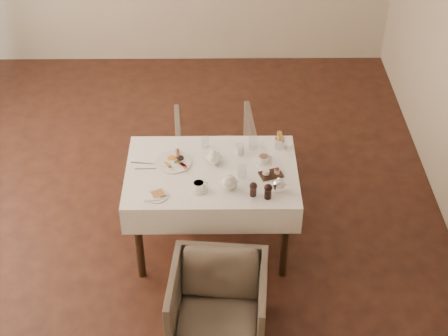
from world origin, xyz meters
The scene contains 20 objects.
table centered at (0.30, -0.58, 0.64)m, with size 1.28×0.88×0.75m.
armchair_near centered at (0.34, -1.49, 0.30)m, with size 0.64×0.66×0.60m, color brown.
armchair_far centered at (0.32, 0.26, 0.32)m, with size 0.67×0.69×0.63m, color brown.
breakfast_plate centered at (0.01, -0.48, 0.76)m, with size 0.28×0.28×0.04m.
side_plate centered at (-0.10, -0.88, 0.76)m, with size 0.17×0.17×0.02m.
teapot_centre centered at (0.32, -0.49, 0.82)m, with size 0.15×0.12×0.12m, color white, non-canonical shape.
teapot_front centered at (0.42, -0.79, 0.82)m, with size 0.17×0.13×0.14m, color white, non-canonical shape.
creamer centered at (0.51, -0.37, 0.80)m, with size 0.07×0.07×0.08m, color white.
teacup_near centered at (0.21, -0.80, 0.78)m, with size 0.13×0.13×0.06m.
teacup_far centered at (0.69, -0.49, 0.78)m, with size 0.13×0.13×0.06m.
glass_left centered at (0.25, -0.28, 0.80)m, with size 0.06×0.06×0.09m, color silver.
glass_mid centered at (0.52, -0.66, 0.80)m, with size 0.07×0.07×0.10m, color silver.
glass_right centered at (0.62, -0.30, 0.80)m, with size 0.07×0.07×0.10m, color silver.
condiment_board centered at (0.73, -0.64, 0.77)m, with size 0.19×0.16×0.04m.
pepper_mill_left centered at (0.59, -0.87, 0.81)m, with size 0.06×0.06×0.11m, color black, non-canonical shape.
pepper_mill_right centered at (0.70, -0.90, 0.82)m, with size 0.06×0.06×0.12m, color black, non-canonical shape.
silver_pot centered at (0.77, -0.83, 0.82)m, with size 0.12×0.10×0.13m, color white, non-canonical shape.
fries_cup centered at (0.82, -0.30, 0.82)m, with size 0.07×0.07×0.16m.
cutlery_fork centered at (-0.21, -0.49, 0.76)m, with size 0.02×0.20×0.00m, color silver.
cutlery_knife centered at (-0.17, -0.56, 0.76)m, with size 0.02×0.20×0.00m, color silver.
Camera 1 is at (0.35, -4.58, 3.90)m, focal length 55.00 mm.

